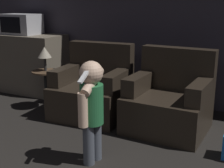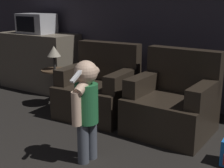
{
  "view_description": "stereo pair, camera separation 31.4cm",
  "coord_description": "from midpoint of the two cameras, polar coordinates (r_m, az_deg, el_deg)",
  "views": [
    {
      "loc": [
        1.02,
        0.36,
        1.43
      ],
      "look_at": [
        -0.34,
        3.08,
        0.61
      ],
      "focal_mm": 50.0,
      "sensor_mm": 36.0,
      "label": 1
    },
    {
      "loc": [
        1.29,
        0.52,
        1.43
      ],
      "look_at": [
        -0.34,
        3.08,
        0.61
      ],
      "focal_mm": 50.0,
      "sensor_mm": 36.0,
      "label": 2
    }
  ],
  "objects": [
    {
      "name": "wall_back",
      "position": [
        4.22,
        17.08,
        12.76
      ],
      "size": [
        8.4,
        0.05,
        2.6
      ],
      "color": "#3D3842",
      "rests_on": "ground_plane"
    },
    {
      "name": "armchair_left",
      "position": [
        3.94,
        -0.11,
        -1.24
      ],
      "size": [
        0.9,
        0.83,
        0.9
      ],
      "rotation": [
        0.0,
        0.0,
        0.06
      ],
      "color": "black",
      "rests_on": "ground_plane"
    },
    {
      "name": "armchair_right",
      "position": [
        3.54,
        13.56,
        -3.64
      ],
      "size": [
        0.89,
        0.82,
        0.9
      ],
      "rotation": [
        0.0,
        0.0,
        -0.04
      ],
      "color": "black",
      "rests_on": "ground_plane"
    },
    {
      "name": "person_toddler",
      "position": [
        2.72,
        -1.5,
        -3.66
      ],
      "size": [
        0.21,
        0.36,
        0.93
      ],
      "rotation": [
        0.0,
        0.0,
        -1.67
      ],
      "color": "#474C56",
      "rests_on": "ground_plane"
    },
    {
      "name": "kitchen_counter",
      "position": [
        5.24,
        -11.5,
        4.13
      ],
      "size": [
        1.33,
        0.59,
        0.91
      ],
      "color": "#665B4C",
      "rests_on": "ground_plane"
    },
    {
      "name": "microwave",
      "position": [
        5.17,
        -11.94,
        10.77
      ],
      "size": [
        0.56,
        0.41,
        0.31
      ],
      "color": "#B7B7BC",
      "rests_on": "kitchen_counter"
    },
    {
      "name": "side_table",
      "position": [
        4.28,
        -8.3,
        1.13
      ],
      "size": [
        0.37,
        0.37,
        0.52
      ],
      "color": "black",
      "rests_on": "ground_plane"
    },
    {
      "name": "lamp",
      "position": [
        4.21,
        -8.49,
        5.83
      ],
      "size": [
        0.18,
        0.18,
        0.32
      ],
      "color": "#262626",
      "rests_on": "side_table"
    }
  ]
}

